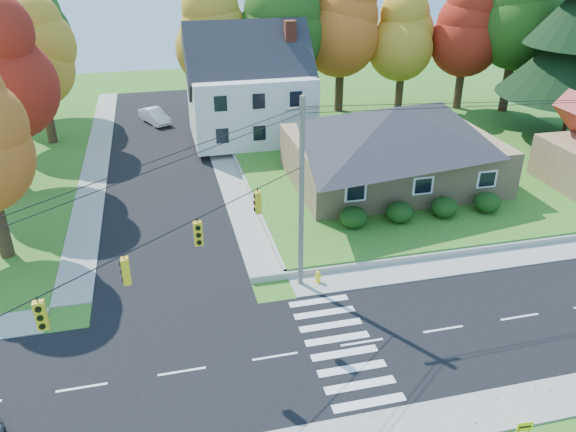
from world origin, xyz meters
name	(u,v)px	position (x,y,z in m)	size (l,w,h in m)	color
ground	(362,343)	(0.00, 0.00, 0.00)	(120.00, 120.00, 0.00)	#3D7923
road_main	(362,343)	(0.00, 0.00, 0.01)	(90.00, 8.00, 0.02)	black
road_cross	(160,157)	(-8.00, 26.00, 0.01)	(8.00, 44.00, 0.02)	black
sidewalk_north	(329,282)	(0.00, 5.00, 0.04)	(90.00, 2.00, 0.08)	#9C9A90
sidewalk_south	(409,427)	(0.00, -5.00, 0.04)	(90.00, 2.00, 0.08)	#9C9A90
lawn	(422,154)	(13.00, 21.00, 0.25)	(30.00, 30.00, 0.50)	#3D7923
ranch_house	(393,144)	(8.00, 16.00, 3.27)	(14.60, 10.60, 5.40)	tan
colonial_house	(250,90)	(0.04, 28.00, 4.58)	(10.40, 8.40, 9.60)	silver
hedge_row	(422,210)	(7.50, 9.80, 1.14)	(10.70, 1.70, 1.27)	#163A10
traffic_infrastructure	(355,228)	(-0.15, 1.35, 5.15)	(38.10, 10.66, 10.00)	#666059
tree_lot_0	(215,34)	(-2.00, 34.00, 8.31)	(6.72, 6.72, 12.51)	#3F2A19
tree_lot_1	(282,18)	(4.00, 33.00, 9.61)	(7.84, 7.84, 14.60)	#3F2A19
tree_lot_2	(342,22)	(10.00, 34.00, 8.96)	(7.28, 7.28, 13.56)	#3F2A19
tree_lot_3	(404,36)	(16.00, 33.00, 7.65)	(6.16, 6.16, 11.47)	#3F2A19
tree_lot_4	(467,28)	(22.00, 32.00, 8.31)	(6.72, 6.72, 12.51)	#3F2A19
tree_lot_5	(520,8)	(26.00, 30.00, 10.27)	(8.40, 8.40, 15.64)	#3F2A19
tree_west_2	(35,51)	(-17.00, 32.00, 7.81)	(6.72, 6.72, 12.51)	#3F2A19
tree_west_3	(23,22)	(-19.00, 40.00, 9.11)	(7.84, 7.84, 14.60)	#3F2A19
white_car	(155,116)	(-8.08, 35.46, 0.73)	(1.49, 4.29, 1.41)	silver
fire_hydrant	(318,277)	(-0.57, 5.10, 0.35)	(0.41, 0.33, 0.74)	yellow
yard_sign	(525,427)	(3.82, -6.39, 0.54)	(0.61, 0.08, 0.76)	black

